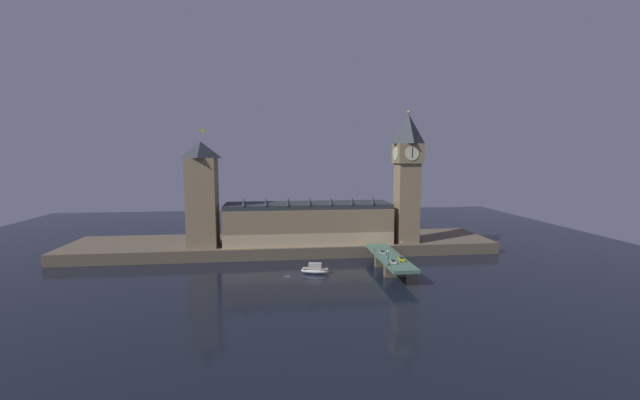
{
  "coord_description": "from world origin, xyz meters",
  "views": [
    {
      "loc": [
        -4.71,
        -167.95,
        50.19
      ],
      "look_at": [
        17.05,
        20.0,
        28.95
      ],
      "focal_mm": 22.0,
      "sensor_mm": 36.0,
      "label": 1
    }
  ],
  "objects": [
    {
      "name": "boat_upstream",
      "position": [
        12.02,
        -5.08,
        1.68
      ],
      "size": [
        12.93,
        6.61,
        4.6
      ],
      "color": "white",
      "rests_on": "ground_plane"
    },
    {
      "name": "pedestrian_near_rail",
      "position": [
        40.27,
        -20.38,
        7.72
      ],
      "size": [
        0.38,
        0.38,
        1.59
      ],
      "color": "black",
      "rests_on": "bridge"
    },
    {
      "name": "clock_tower",
      "position": [
        63.02,
        26.95,
        41.26
      ],
      "size": [
        13.36,
        13.47,
        67.36
      ],
      "color": "#8E7A56",
      "rests_on": "embankment"
    },
    {
      "name": "bridge",
      "position": [
        44.92,
        -5.0,
        5.1
      ],
      "size": [
        10.57,
        46.0,
        6.89
      ],
      "color": "#4C7560",
      "rests_on": "ground_plane"
    },
    {
      "name": "ground_plane",
      "position": [
        0.0,
        0.0,
        0.0
      ],
      "size": [
        400.0,
        400.0,
        0.0
      ],
      "primitive_type": "plane",
      "color": "black"
    },
    {
      "name": "pedestrian_far_rail",
      "position": [
        40.27,
        3.47,
        7.74
      ],
      "size": [
        0.38,
        0.38,
        1.62
      ],
      "color": "black",
      "rests_on": "bridge"
    },
    {
      "name": "car_southbound_lead",
      "position": [
        47.24,
        -13.89,
        7.6
      ],
      "size": [
        1.87,
        4.56,
        1.52
      ],
      "color": "yellow",
      "rests_on": "bridge"
    },
    {
      "name": "street_lamp_mid",
      "position": [
        49.97,
        -5.0,
        10.77
      ],
      "size": [
        1.34,
        0.6,
        6.2
      ],
      "color": "#2D3333",
      "rests_on": "bridge"
    },
    {
      "name": "street_lamp_near",
      "position": [
        39.87,
        -19.72,
        10.8
      ],
      "size": [
        1.34,
        0.6,
        6.26
      ],
      "color": "#2D3333",
      "rests_on": "bridge"
    },
    {
      "name": "embankment",
      "position": [
        0.0,
        39.0,
        2.83
      ],
      "size": [
        220.0,
        42.0,
        5.67
      ],
      "color": "brown",
      "rests_on": "ground_plane"
    },
    {
      "name": "victoria_tower",
      "position": [
        -40.16,
        28.52,
        31.6
      ],
      "size": [
        14.32,
        14.32,
        57.59
      ],
      "color": "#8E7A56",
      "rests_on": "embankment"
    },
    {
      "name": "parliament_hall",
      "position": [
        12.22,
        32.24,
        15.83
      ],
      "size": [
        84.79,
        23.85,
        24.39
      ],
      "color": "#8E7A56",
      "rests_on": "embankment"
    },
    {
      "name": "car_northbound_lead",
      "position": [
        42.59,
        -1.41,
        7.5
      ],
      "size": [
        1.94,
        4.62,
        1.3
      ],
      "color": "silver",
      "rests_on": "bridge"
    },
    {
      "name": "car_northbound_trail",
      "position": [
        42.59,
        -17.55,
        7.55
      ],
      "size": [
        1.86,
        4.19,
        1.41
      ],
      "color": "silver",
      "rests_on": "bridge"
    }
  ]
}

